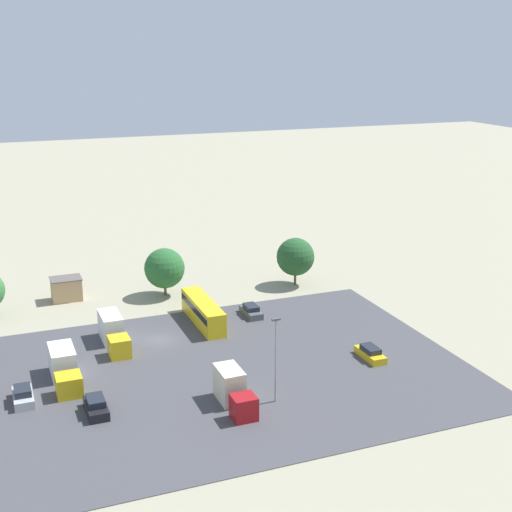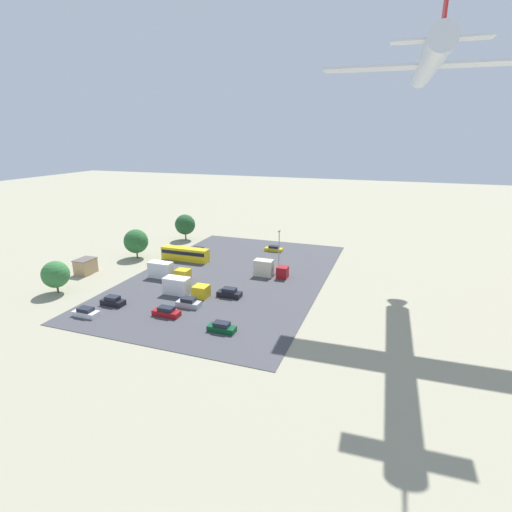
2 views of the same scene
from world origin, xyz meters
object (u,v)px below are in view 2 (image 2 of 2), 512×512
Objects in this scene: parked_car_6 at (86,312)px; parked_truck_1 at (167,271)px; parked_car_7 at (189,303)px; parked_car_4 at (222,327)px; airplane at (428,63)px; shed_building at (86,266)px; bus at (185,254)px; parked_truck_2 at (269,269)px; parked_truck_0 at (184,287)px; parked_car_0 at (113,301)px; parked_car_3 at (229,293)px; parked_car_2 at (274,249)px; parked_car_5 at (166,312)px; parked_car_1 at (198,250)px.

parked_truck_1 is (-20.23, 2.83, 0.91)m from parked_car_6.
parked_car_7 is 0.47× the size of parked_truck_1.
airplane is (-27.24, 25.64, 39.06)m from parked_car_4.
shed_building reaches higher than bus.
parked_truck_2 is (-8.29, 19.50, 0.06)m from parked_truck_1.
bus is 21.35m from parked_truck_0.
parked_truck_1 is at bearing -5.81° from parked_car_0.
parked_car_3 is at bearing -156.44° from airplane.
parked_car_2 is at bearing 174.49° from parked_car_7.
parked_truck_1 is (-11.20, -11.23, 0.83)m from parked_car_7.
parked_car_3 is 1.03× the size of parked_car_6.
parked_car_4 is (44.21, 5.55, 0.03)m from parked_car_2.
shed_building is 0.96× the size of parked_car_3.
parked_car_7 is 0.59× the size of parked_truck_2.
parked_truck_0 reaches higher than parked_car_5.
parked_car_2 is 31.39m from parked_car_3.
parked_car_3 reaches higher than parked_car_7.
parked_truck_2 reaches higher than parked_car_6.
parked_truck_1 is 60.60m from airplane.
parked_car_2 is 30.52m from parked_truck_1.
parked_car_3 is at bearing 149.36° from parked_car_5.
airplane reaches higher than parked_car_6.
parked_car_7 reaches higher than parked_car_6.
airplane is (-14.39, 29.95, 38.99)m from parked_car_3.
parked_car_1 is 0.97× the size of parked_car_5.
parked_car_2 is at bearing 150.82° from parked_truck_1.
parked_car_0 reaches higher than parked_car_6.
parked_car_7 is 0.48× the size of parked_truck_0.
parked_car_1 is 0.97× the size of parked_car_2.
parked_car_7 is (8.01, 29.36, -0.87)m from shed_building.
bus is 1.63× the size of parked_truck_2.
parked_truck_2 is at bearing 64.76° from parked_car_1.
parked_truck_2 is at bearing 80.30° from bus.
bus is 1.34× the size of parked_truck_0.
shed_building is 0.93× the size of parked_car_5.
parked_truck_1 is (-17.57, -20.42, 0.88)m from parked_car_4.
parked_truck_2 is at bearing -165.84° from parked_car_2.
bus reaches higher than parked_car_1.
shed_building reaches higher than parked_car_0.
parked_car_1 is at bearing -115.24° from parked_truck_2.
parked_car_3 is 1.04× the size of parked_car_4.
parked_car_0 is at bearing -47.68° from parked_truck_0.
shed_building is at bearing -92.58° from parked_car_3.
parked_truck_0 is (33.31, -7.15, 0.84)m from parked_car_2.
airplane is at bearing 124.84° from parked_car_5.
parked_car_7 is 56.31m from airplane.
parked_car_0 is at bearing 2.06° from bus.
parked_car_1 is 33.05m from parked_car_7.
bus is at bearing -156.40° from parked_car_5.
shed_building is 1.00× the size of parked_car_4.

